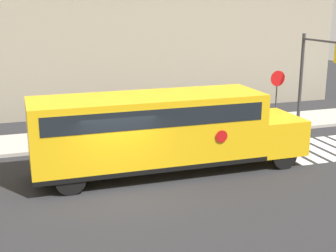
% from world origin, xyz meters
% --- Properties ---
extents(ground_plane, '(60.00, 60.00, 0.00)m').
position_xyz_m(ground_plane, '(0.00, 0.00, 0.00)').
color(ground_plane, '#28282B').
extents(sidewalk_strip, '(44.00, 3.00, 0.15)m').
position_xyz_m(sidewalk_strip, '(0.00, 6.50, 0.07)').
color(sidewalk_strip, '#B2ADA3').
rests_on(sidewalk_strip, ground).
extents(building_backdrop, '(32.00, 4.00, 8.13)m').
position_xyz_m(building_backdrop, '(0.00, 13.00, 4.07)').
color(building_backdrop, '#9E937F').
rests_on(building_backdrop, ground).
extents(crosswalk_stripes, '(5.40, 3.20, 0.01)m').
position_xyz_m(crosswalk_stripes, '(9.95, 2.00, 0.00)').
color(crosswalk_stripes, white).
rests_on(crosswalk_stripes, ground).
extents(school_bus, '(10.17, 2.57, 2.92)m').
position_xyz_m(school_bus, '(1.79, 1.45, 1.68)').
color(school_bus, yellow).
rests_on(school_bus, ground).
extents(stop_sign, '(0.78, 0.10, 2.88)m').
position_xyz_m(stop_sign, '(9.22, 5.82, 1.94)').
color(stop_sign, '#38383A').
rests_on(stop_sign, ground).
extents(traffic_light, '(0.28, 2.90, 4.68)m').
position_xyz_m(traffic_light, '(10.24, 4.36, 3.11)').
color(traffic_light, '#38383A').
rests_on(traffic_light, ground).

